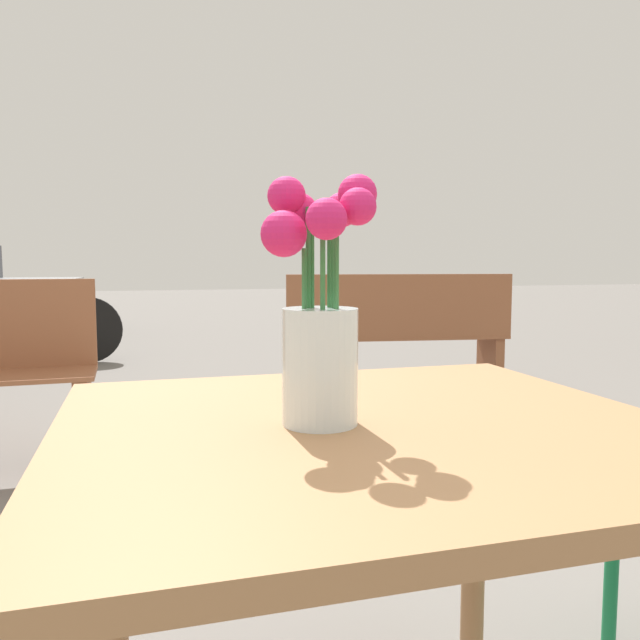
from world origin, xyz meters
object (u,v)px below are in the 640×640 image
Objects in this scene: bench_middle at (397,335)px; bicycle at (38,329)px; table_front at (367,490)px; flower_vase at (319,324)px.

bench_middle reaches higher than bicycle.
table_front is at bearing -77.82° from bicycle.
flower_vase is 3.22m from bench_middle.
flower_vase reaches higher than table_front.
flower_vase is 0.23× the size of bench_middle.
flower_vase is at bearing -78.56° from bicycle.
bicycle is (-1.15, 5.31, -0.28)m from table_front.
bicycle is at bearing 101.44° from flower_vase.
flower_vase is 0.23× the size of bicycle.
bicycle is at bearing 135.39° from bench_middle.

